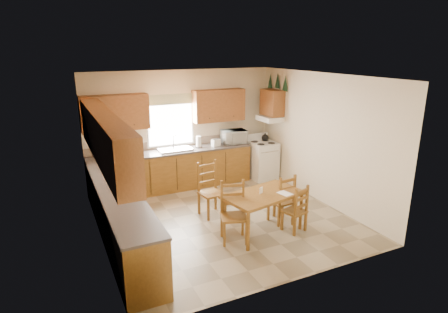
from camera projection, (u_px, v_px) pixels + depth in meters
name	position (u px, v px, depth m)	size (l,w,h in m)	color
floor	(224.00, 218.00, 7.24)	(4.50, 4.50, 0.00)	gray
ceiling	(224.00, 76.00, 6.48)	(4.50, 4.50, 0.00)	brown
wall_left	(96.00, 168.00, 5.93)	(4.50, 4.50, 0.00)	beige
wall_right	(321.00, 139.00, 7.79)	(4.50, 4.50, 0.00)	beige
wall_back	(183.00, 128.00, 8.80)	(4.50, 4.50, 0.00)	beige
wall_front	(297.00, 193.00, 4.91)	(4.50, 4.50, 0.00)	beige
lower_cab_back	(173.00, 171.00, 8.65)	(3.75, 0.60, 0.88)	brown
lower_cab_left	(121.00, 220.00, 6.18)	(0.60, 3.60, 0.88)	brown
counter_back	(172.00, 151.00, 8.52)	(3.75, 0.63, 0.04)	#4C433F
counter_left	(119.00, 194.00, 6.05)	(0.63, 3.60, 0.04)	#4C433F
backsplash	(168.00, 144.00, 8.74)	(3.75, 0.01, 0.18)	gray
upper_cab_back_left	(115.00, 113.00, 7.88)	(1.41, 0.33, 0.75)	brown
upper_cab_back_right	(219.00, 105.00, 8.88)	(1.25, 0.33, 0.75)	brown
upper_cab_left	(105.00, 138.00, 5.72)	(0.33, 3.60, 0.75)	brown
upper_cab_stove	(272.00, 103.00, 8.99)	(0.33, 0.62, 0.62)	brown
range_hood	(270.00, 118.00, 9.08)	(0.44, 0.62, 0.12)	white
window_frame	(170.00, 121.00, 8.60)	(1.13, 0.02, 1.18)	white
window_pane	(170.00, 121.00, 8.59)	(1.05, 0.01, 1.10)	white
window_valance	(170.00, 99.00, 8.43)	(1.19, 0.01, 0.24)	#56733D
sink_basin	(175.00, 149.00, 8.54)	(0.75, 0.45, 0.04)	silver
pine_decal_a	(285.00, 83.00, 8.63)	(0.22, 0.22, 0.36)	#173721
pine_decal_b	(278.00, 81.00, 8.90)	(0.22, 0.22, 0.36)	#173721
pine_decal_c	(270.00, 81.00, 9.19)	(0.22, 0.22, 0.36)	#173721
stove	(262.00, 161.00, 9.35)	(0.61, 0.63, 0.91)	white
coffeemaker	(102.00, 151.00, 7.79)	(0.21, 0.26, 0.36)	white
paper_towel	(199.00, 142.00, 8.73)	(0.12, 0.12, 0.27)	white
toaster	(216.00, 143.00, 8.89)	(0.20, 0.13, 0.16)	white
microwave	(234.00, 137.00, 9.12)	(0.55, 0.39, 0.33)	white
dining_table	(263.00, 213.00, 6.61)	(1.37, 0.78, 0.73)	brown
chair_near_left	(281.00, 198.00, 6.99)	(0.40, 0.38, 0.95)	brown
chair_near_right	(295.00, 208.00, 6.65)	(0.36, 0.35, 0.87)	brown
chair_far_left	(234.00, 213.00, 6.26)	(0.43, 0.41, 1.03)	brown
chair_far_right	(212.00, 190.00, 7.25)	(0.44, 0.42, 1.06)	brown
table_paper	(285.00, 193.00, 6.51)	(0.19, 0.25, 0.00)	white
table_card	(261.00, 190.00, 6.50)	(0.08, 0.02, 0.11)	white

